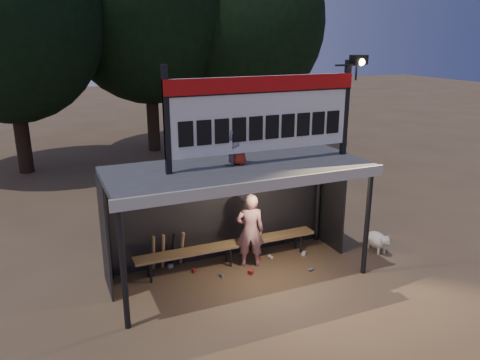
# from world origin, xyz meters

# --- Properties ---
(ground) EXTENTS (80.00, 80.00, 0.00)m
(ground) POSITION_xyz_m (0.00, 0.00, 0.00)
(ground) COLOR brown
(ground) RESTS_ON ground
(player) EXTENTS (0.68, 0.56, 1.60)m
(player) POSITION_xyz_m (0.40, 0.33, 0.80)
(player) COLOR silver
(player) RESTS_ON ground
(child_a) EXTENTS (0.52, 0.43, 0.95)m
(child_a) POSITION_xyz_m (-0.11, 0.10, 2.79)
(child_a) COLOR slate
(child_a) RESTS_ON dugout_shelter
(child_b) EXTENTS (0.52, 0.45, 0.90)m
(child_b) POSITION_xyz_m (0.02, 0.11, 2.77)
(child_b) COLOR #A72919
(child_b) RESTS_ON dugout_shelter
(dugout_shelter) EXTENTS (5.10, 2.08, 2.32)m
(dugout_shelter) POSITION_xyz_m (0.00, 0.24, 1.85)
(dugout_shelter) COLOR #3C3C3E
(dugout_shelter) RESTS_ON ground
(scoreboard_assembly) EXTENTS (4.10, 0.27, 1.99)m
(scoreboard_assembly) POSITION_xyz_m (0.56, -0.01, 3.32)
(scoreboard_assembly) COLOR black
(scoreboard_assembly) RESTS_ON dugout_shelter
(bench) EXTENTS (4.00, 0.35, 0.48)m
(bench) POSITION_xyz_m (0.00, 0.55, 0.43)
(bench) COLOR olive
(bench) RESTS_ON ground
(tree_left) EXTENTS (6.46, 6.46, 9.27)m
(tree_left) POSITION_xyz_m (-4.00, 10.00, 5.51)
(tree_left) COLOR black
(tree_left) RESTS_ON ground
(tree_right) EXTENTS (6.08, 6.08, 8.72)m
(tree_right) POSITION_xyz_m (5.00, 10.50, 5.19)
(tree_right) COLOR #312016
(tree_right) RESTS_ON ground
(dog) EXTENTS (0.36, 0.81, 0.49)m
(dog) POSITION_xyz_m (3.31, -0.21, 0.28)
(dog) COLOR beige
(dog) RESTS_ON ground
(bats) EXTENTS (0.67, 0.35, 0.84)m
(bats) POSITION_xyz_m (-1.24, 0.82, 0.43)
(bats) COLOR olive
(bats) RESTS_ON ground
(litter) EXTENTS (3.00, 1.38, 0.08)m
(litter) POSITION_xyz_m (0.33, 0.27, 0.04)
(litter) COLOR #AE1D21
(litter) RESTS_ON ground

